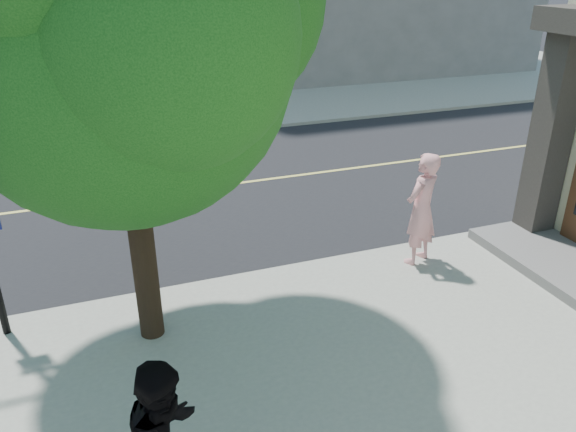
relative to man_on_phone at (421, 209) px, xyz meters
name	(u,v)px	position (x,y,z in m)	size (l,w,h in m)	color
ground	(6,323)	(-6.92, 0.66, -1.15)	(140.00, 140.00, 0.00)	black
road_ew	(23,211)	(-6.92, 5.16, -1.14)	(140.00, 9.00, 0.01)	black
sidewalk_ne	(303,60)	(6.58, 22.16, -1.09)	(29.00, 25.00, 0.12)	gray
man_on_phone	(421,209)	(0.00, 0.00, 0.00)	(0.75, 0.49, 2.06)	pink
street_tree	(124,9)	(-4.71, -0.54, 3.47)	(5.25, 4.78, 6.97)	black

